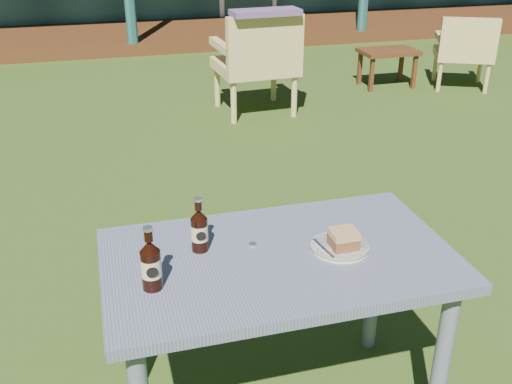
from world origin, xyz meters
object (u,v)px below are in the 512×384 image
object	(u,v)px
side_table	(388,55)
cola_bottle_far	(151,264)
cake_slice	(344,239)
armchair_right	(465,48)
plate	(340,247)
cafe_table	(279,280)
armchair_left	(258,58)
cola_bottle_near	(199,230)

from	to	relation	value
side_table	cola_bottle_far	bearing A→B (deg)	-125.06
cake_slice	cola_bottle_far	xyz separation A→B (m)	(-0.66, -0.05, 0.04)
cola_bottle_far	armchair_right	distance (m)	5.41
plate	armchair_right	size ratio (longest dim) A/B	0.26
armchair_right	side_table	bearing A→B (deg)	158.08
cafe_table	plate	size ratio (longest dim) A/B	5.88
cola_bottle_far	armchair_left	world-z (taller)	armchair_left
cafe_table	cake_slice	size ratio (longest dim) A/B	13.04
cafe_table	side_table	bearing A→B (deg)	58.63
armchair_left	armchair_right	distance (m)	2.35
plate	cola_bottle_far	bearing A→B (deg)	-174.31
cake_slice	armchair_left	bearing A→B (deg)	79.07
armchair_left	cafe_table	bearing A→B (deg)	-104.40
cafe_table	side_table	xyz separation A→B (m)	(2.53, 4.15, -0.28)
armchair_right	side_table	distance (m)	0.79
cola_bottle_near	cake_slice	bearing A→B (deg)	-15.59
cola_bottle_near	side_table	distance (m)	4.93
cake_slice	side_table	bearing A→B (deg)	61.10
plate	cake_slice	world-z (taller)	cake_slice
plate	cola_bottle_near	size ratio (longest dim) A/B	1.02
cola_bottle_far	plate	bearing A→B (deg)	5.69
armchair_left	side_table	xyz separation A→B (m)	(1.61, 0.55, -0.19)
cake_slice	cola_bottle_near	world-z (taller)	cola_bottle_near
side_table	armchair_left	bearing A→B (deg)	-160.98
cola_bottle_far	armchair_left	size ratio (longest dim) A/B	0.23
cake_slice	cola_bottle_near	distance (m)	0.50
cafe_table	cola_bottle_far	size ratio (longest dim) A/B	5.54
cola_bottle_near	armchair_right	bearing A→B (deg)	46.85
plate	cafe_table	bearing A→B (deg)	175.76
cola_bottle_near	side_table	world-z (taller)	cola_bottle_near
plate	armchair_right	distance (m)	4.93
cafe_table	cake_slice	bearing A→B (deg)	-7.30
cafe_table	armchair_left	world-z (taller)	armchair_left
cafe_table	cake_slice	world-z (taller)	cake_slice
cake_slice	armchair_right	size ratio (longest dim) A/B	0.12
cafe_table	side_table	world-z (taller)	cafe_table
cola_bottle_far	side_table	size ratio (longest dim) A/B	0.36
cafe_table	armchair_right	size ratio (longest dim) A/B	1.56
armchair_left	cola_bottle_near	bearing A→B (deg)	-108.65
cola_bottle_far	armchair_left	xyz separation A→B (m)	(1.36, 3.68, -0.28)
armchair_right	cola_bottle_near	bearing A→B (deg)	-133.15
cola_bottle_near	cola_bottle_far	bearing A→B (deg)	-134.82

